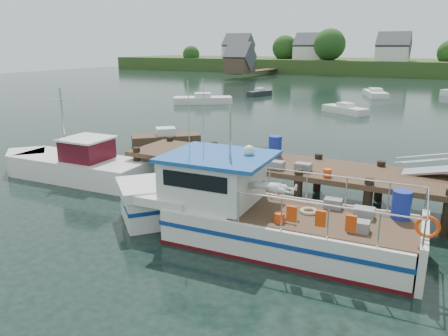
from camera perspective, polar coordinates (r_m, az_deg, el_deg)
The scene contains 10 objects.
ground_plane at distance 18.50m, azimuth 4.92°, elevation -3.14°, with size 160.00×160.00×0.00m, color black.
far_shore at distance 98.83m, azimuth 24.39°, elevation 12.22°, with size 140.00×42.55×9.22m.
dock at distance 16.60m, azimuth 26.29°, elevation 1.09°, with size 16.60×3.00×4.78m.
lobster_boat at distance 13.82m, azimuth 3.43°, elevation -5.82°, with size 10.54×3.48×5.00m.
work_boat at distance 21.33m, azimuth -19.00°, elevation 0.46°, with size 7.89×2.71×4.14m.
moored_rowboat at distance 26.70m, azimuth -7.58°, elevation 3.68°, with size 3.92×3.73×1.18m.
moored_a at distance 46.34m, azimuth -2.80°, elevation 8.91°, with size 6.18×4.99×1.11m.
moored_b at distance 41.06m, azimuth 15.53°, elevation 7.38°, with size 4.53×3.53×0.97m.
moored_d at distance 56.08m, azimuth 19.15°, elevation 9.21°, with size 3.81×5.95×0.96m.
moored_e at distance 53.54m, azimuth 4.66°, elevation 9.74°, with size 2.14×3.61×0.94m.
Camera 1 is at (6.70, -16.16, 6.00)m, focal length 35.00 mm.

